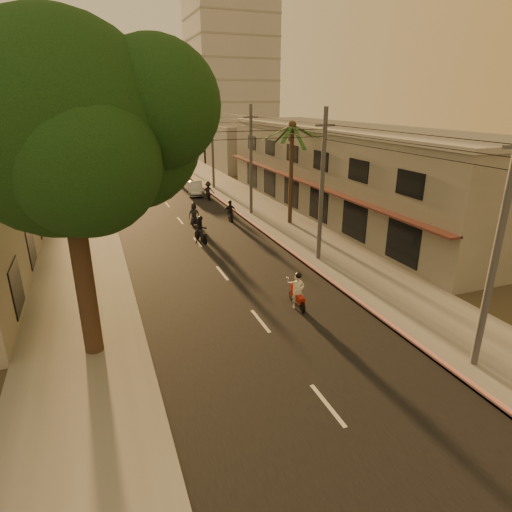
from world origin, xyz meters
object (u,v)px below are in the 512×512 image
Objects in this scene: broadleaf_tree at (74,128)px; scooter_mid_b at (230,212)px; scooter_red at (298,292)px; scooter_mid_a at (201,230)px; scooter_far_b at (208,191)px; scooter_far_c at (177,177)px; palm_tree at (292,131)px; parked_car at (195,188)px; scooter_far_a at (194,215)px.

broadleaf_tree is 6.90× the size of scooter_mid_b.
scooter_red is 11.47m from scooter_mid_a.
scooter_red is 0.98× the size of scooter_far_b.
scooter_far_b is 9.39m from scooter_far_c.
palm_tree reaches higher than scooter_far_b.
palm_tree is 1.92× the size of parked_car.
broadleaf_tree is 30.21m from parked_car.
scooter_red is at bearing -113.66° from palm_tree.
scooter_far_a is 1.04× the size of scooter_far_c.
scooter_mid_b is 17.60m from scooter_far_c.
scooter_far_b reaches higher than parked_car.
palm_tree is 10.17m from scooter_mid_a.
broadleaf_tree is 2.83× the size of parked_car.
scooter_mid_a is at bearing -165.23° from palm_tree.
scooter_mid_b is 0.97× the size of scooter_far_c.
scooter_far_a is at bearing -89.15° from scooter_far_c.
scooter_far_b is (3.42, 8.59, 0.01)m from scooter_far_a.
parked_car is (3.26, 15.55, -0.19)m from scooter_mid_a.
scooter_red reaches higher than scooter_far_c.
scooter_far_b is at bearing 89.07° from scooter_red.
palm_tree is at bearing -9.78° from scooter_far_a.
scooter_mid_a is 1.09× the size of scooter_mid_b.
scooter_far_a is 0.44× the size of parked_car.
scooter_far_c reaches higher than parked_car.
scooter_mid_a is at bearing -89.16° from scooter_far_c.
palm_tree is at bearing -26.54° from scooter_mid_b.
scooter_mid_a reaches higher than scooter_mid_b.
broadleaf_tree is 6.45× the size of scooter_far_b.
palm_tree is 9.84m from scooter_far_a.
scooter_far_b reaches higher than scooter_far_c.
scooter_mid_a is 15.89m from parked_car.
scooter_red reaches higher than parked_car.
parked_car is at bearing 108.29° from palm_tree.
scooter_mid_b is at bearing 13.13° from scooter_far_a.
palm_tree is 15.64m from parked_car.
broadleaf_tree reaches higher than scooter_mid_a.
scooter_red is (8.76, 0.51, -7.68)m from broadleaf_tree.
scooter_far_c is (0.75, 33.46, 0.01)m from scooter_red.
scooter_red is 1.05× the size of scooter_mid_b.
scooter_mid_a is at bearing -123.21° from scooter_mid_b.
palm_tree is at bearing 43.48° from broadleaf_tree.
broadleaf_tree is at bearing -172.76° from scooter_red.
parked_car is at bearing 83.65° from scooter_far_a.
parked_car is (-4.47, 13.51, -6.48)m from palm_tree.
scooter_red is 0.43× the size of parked_car.
scooter_mid_b is 0.93× the size of scooter_far_a.
scooter_mid_a is at bearing -99.61° from scooter_far_b.
palm_tree is at bearing 70.26° from scooter_red.
palm_tree reaches higher than scooter_far_a.
scooter_far_b is at bearing 66.33° from broadleaf_tree.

